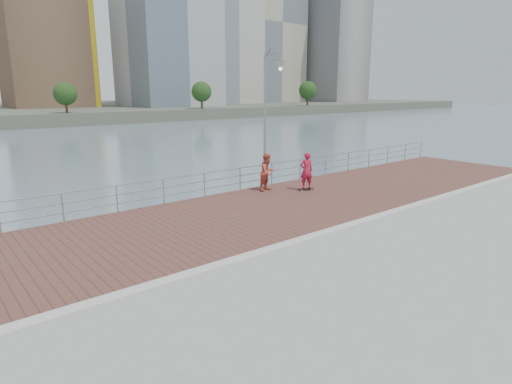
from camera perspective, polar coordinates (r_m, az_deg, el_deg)
water at (r=14.72m, az=5.08°, el=-14.03°), size 400.00×400.00×0.00m
seawall at (r=11.68m, az=23.40°, el=-17.44°), size 40.00×24.00×2.00m
brick_lane at (r=16.53m, az=-3.52°, el=-3.35°), size 40.00×6.80×0.02m
curb at (r=13.91m, az=5.25°, el=-6.59°), size 40.00×0.40×0.06m
guardrail at (r=19.14m, az=-9.51°, el=0.93°), size 39.06×0.06×1.13m
street_lamp at (r=20.37m, az=2.08°, el=12.73°), size 0.46×1.35×6.37m
skateboard at (r=20.94m, az=6.67°, el=0.42°), size 0.79×0.48×0.09m
skateboarder at (r=20.75m, az=6.73°, el=2.85°), size 0.76×0.64×1.77m
bystander at (r=20.62m, az=1.53°, el=2.68°), size 0.99×0.83×1.81m
skyline at (r=123.73m, az=-19.56°, el=22.72°), size 233.00×41.00×72.74m
shoreline_trees at (r=87.68m, az=-29.62°, el=11.56°), size 144.96×5.12×6.83m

